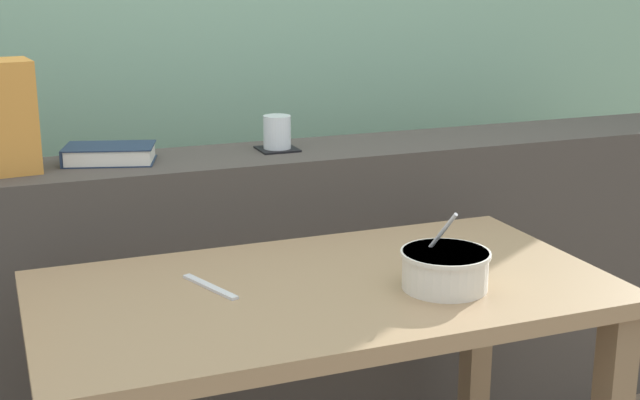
# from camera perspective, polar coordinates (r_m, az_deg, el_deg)

# --- Properties ---
(dark_console_ledge) EXTENTS (2.80, 0.30, 0.84)m
(dark_console_ledge) POSITION_cam_1_polar(r_m,az_deg,el_deg) (2.36, -4.33, -7.00)
(dark_console_ledge) COLOR #423D38
(dark_console_ledge) RESTS_ON ground
(breakfast_table) EXTENTS (1.15, 0.61, 0.70)m
(breakfast_table) POSITION_cam_1_polar(r_m,az_deg,el_deg) (1.77, 0.29, -9.06)
(breakfast_table) COLOR #826849
(breakfast_table) RESTS_ON ground
(coaster_square) EXTENTS (0.10, 0.10, 0.00)m
(coaster_square) POSITION_cam_1_polar(r_m,az_deg,el_deg) (2.27, -2.84, 3.38)
(coaster_square) COLOR black
(coaster_square) RESTS_ON dark_console_ledge
(juice_glass) EXTENTS (0.07, 0.07, 0.09)m
(juice_glass) POSITION_cam_1_polar(r_m,az_deg,el_deg) (2.26, -2.85, 4.43)
(juice_glass) COLOR white
(juice_glass) RESTS_ON coaster_square
(closed_book) EXTENTS (0.24, 0.19, 0.04)m
(closed_book) POSITION_cam_1_polar(r_m,az_deg,el_deg) (2.18, -13.75, 2.97)
(closed_book) COLOR #1E2D47
(closed_book) RESTS_ON dark_console_ledge
(soup_bowl) EXTENTS (0.18, 0.18, 0.16)m
(soup_bowl) POSITION_cam_1_polar(r_m,az_deg,el_deg) (1.72, 8.24, -4.58)
(soup_bowl) COLOR silver
(soup_bowl) RESTS_ON breakfast_table
(fork_utensil) EXTENTS (0.07, 0.17, 0.01)m
(fork_utensil) POSITION_cam_1_polar(r_m,az_deg,el_deg) (1.72, -7.28, -5.70)
(fork_utensil) COLOR silver
(fork_utensil) RESTS_ON breakfast_table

